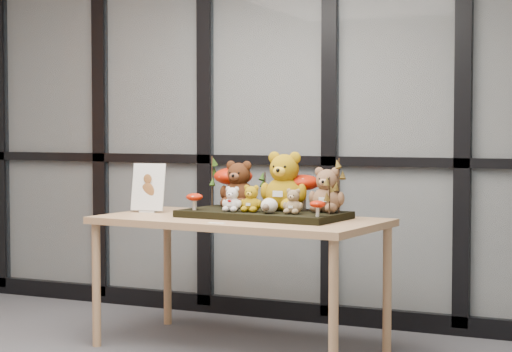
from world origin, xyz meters
The scene contains 22 objects.
room_shell centered at (0.00, 0.00, 1.68)m, with size 5.00×5.00×5.00m.
glass_partition centered at (0.00, 2.47, 1.42)m, with size 4.90×0.06×2.78m.
display_table centered at (0.23, 1.59, 0.69)m, with size 1.68×0.95×0.75m.
diorama_tray centered at (0.36, 1.64, 0.77)m, with size 0.92×0.46×0.04m, color black.
bear_pooh_yellow centered at (0.46, 1.71, 0.98)m, with size 0.28×0.25×0.37m, color #A97E0C, non-canonical shape.
bear_brown_medium centered at (0.14, 1.77, 0.94)m, with size 0.23×0.21×0.30m, color #421F0E, non-canonical shape.
bear_tan_back centered at (0.71, 1.71, 0.93)m, with size 0.21×0.19×0.28m, color brown, non-canonical shape.
bear_small_yellow centered at (0.33, 1.55, 0.88)m, with size 0.13×0.11×0.17m, color #AA820C, non-canonical shape.
bear_white_bow centered at (0.22, 1.53, 0.87)m, with size 0.12×0.11×0.15m, color silver, non-canonical shape.
bear_beige_small centered at (0.58, 1.53, 0.87)m, with size 0.12×0.11×0.15m, color #93764F, non-canonical shape.
plush_cream_hedgehog centered at (0.45, 1.51, 0.84)m, with size 0.07×0.06×0.09m, color white, non-canonical shape.
mushroom_back_left centered at (0.07, 1.83, 0.92)m, with size 0.23×0.23×0.26m, color #AD1A05, non-canonical shape.
mushroom_back_right centered at (0.54, 1.78, 0.91)m, with size 0.20×0.20×0.22m, color #AD1A05, non-canonical shape.
mushroom_front_left centered at (-0.02, 1.52, 0.85)m, with size 0.10×0.10×0.11m, color #AD1A05, non-canonical shape.
mushroom_front_right centered at (0.75, 1.46, 0.84)m, with size 0.08×0.08×0.09m, color #AD1A05, non-canonical shape.
sprig_green_far_left centered at (-0.05, 1.80, 0.94)m, with size 0.05×0.05×0.30m, color #16360C, non-canonical shape.
sprig_green_mid_left centered at (0.11, 1.83, 0.91)m, with size 0.05×0.05×0.23m, color #16360C, non-canonical shape.
sprig_dry_far_right centered at (0.79, 1.70, 0.94)m, with size 0.05×0.05×0.30m, color brown, non-canonical shape.
sprig_dry_mid_right centered at (0.77, 1.58, 0.90)m, with size 0.05×0.05×0.20m, color brown, non-canonical shape.
sprig_green_centre centered at (0.28, 1.83, 0.90)m, with size 0.05×0.05×0.21m, color #16360C, non-canonical shape.
sign_holder centered at (-0.42, 1.67, 0.89)m, with size 0.21×0.09×0.29m.
label_card centered at (0.25, 1.27, 0.75)m, with size 0.09×0.03×0.00m, color white.
Camera 1 is at (2.49, -3.11, 1.26)m, focal length 65.00 mm.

